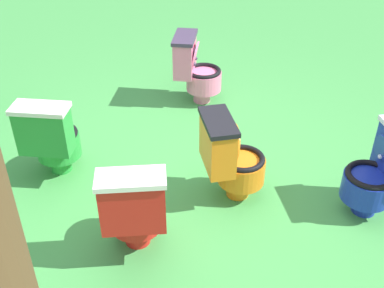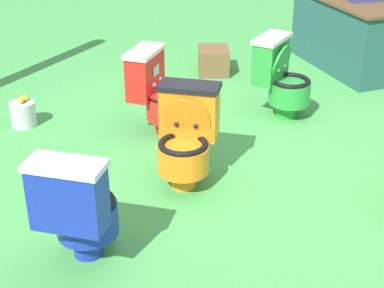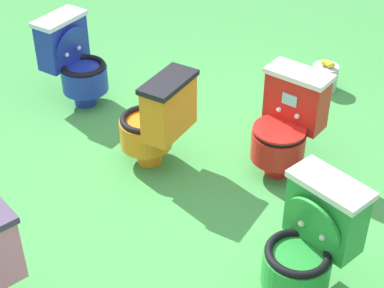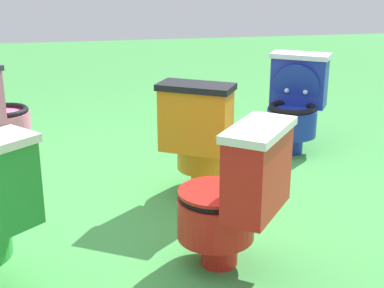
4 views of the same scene
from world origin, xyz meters
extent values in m
plane|color=#429947|center=(0.00, 0.00, 0.00)|extent=(14.00, 14.00, 0.00)
cylinder|color=red|center=(-0.62, -0.26, 0.07)|extent=(0.25, 0.25, 0.14)
cylinder|color=red|center=(-0.61, -0.24, 0.24)|extent=(0.52, 0.52, 0.20)
torus|color=black|center=(-0.61, -0.24, 0.35)|extent=(0.50, 0.50, 0.04)
cylinder|color=white|center=(-0.61, -0.24, 0.30)|extent=(0.34, 0.34, 0.01)
cube|color=red|center=(-0.73, -0.40, 0.51)|extent=(0.44, 0.40, 0.37)
cube|color=white|center=(-0.73, -0.40, 0.71)|extent=(0.48, 0.43, 0.04)
cube|color=#8CE0E5|center=(-0.67, -0.32, 0.56)|extent=(0.09, 0.07, 0.08)
cylinder|color=red|center=(-0.61, -0.24, 0.37)|extent=(0.50, 0.50, 0.02)
sphere|color=white|center=(-0.72, -0.27, 0.46)|extent=(0.04, 0.04, 0.04)
sphere|color=white|center=(-0.61, -0.36, 0.46)|extent=(0.04, 0.04, 0.04)
cylinder|color=#192D9E|center=(0.87, -1.16, 0.07)|extent=(0.25, 0.25, 0.14)
cylinder|color=#192D9E|center=(0.85, -1.15, 0.24)|extent=(0.51, 0.51, 0.20)
torus|color=black|center=(0.85, -1.15, 0.35)|extent=(0.49, 0.49, 0.04)
cylinder|color=silver|center=(0.85, -1.15, 0.30)|extent=(0.33, 0.33, 0.01)
cube|color=#192D9E|center=(1.02, -1.26, 0.51)|extent=(0.38, 0.45, 0.37)
cube|color=silver|center=(1.02, -1.26, 0.71)|extent=(0.41, 0.48, 0.04)
cube|color=#8CE0E5|center=(0.94, -1.21, 0.56)|extent=(0.07, 0.10, 0.08)
cylinder|color=#192D9E|center=(0.94, -1.21, 0.49)|extent=(0.26, 0.34, 0.35)
sphere|color=silver|center=(0.90, -1.26, 0.46)|extent=(0.04, 0.04, 0.04)
sphere|color=silver|center=(0.97, -1.15, 0.46)|extent=(0.04, 0.04, 0.04)
cylinder|color=orange|center=(0.29, -0.38, 0.07)|extent=(0.25, 0.25, 0.14)
cylinder|color=orange|center=(0.31, -0.39, 0.24)|extent=(0.51, 0.51, 0.20)
torus|color=black|center=(0.31, -0.39, 0.35)|extent=(0.48, 0.48, 0.04)
cylinder|color=black|center=(0.31, -0.39, 0.30)|extent=(0.33, 0.33, 0.01)
cube|color=orange|center=(0.13, -0.28, 0.51)|extent=(0.37, 0.45, 0.37)
cube|color=black|center=(0.13, -0.28, 0.71)|extent=(0.40, 0.48, 0.04)
cube|color=#8CE0E5|center=(0.22, -0.34, 0.56)|extent=(0.06, 0.10, 0.08)
cylinder|color=orange|center=(0.22, -0.34, 0.49)|extent=(0.26, 0.35, 0.35)
sphere|color=black|center=(0.26, -0.28, 0.46)|extent=(0.04, 0.04, 0.04)
sphere|color=black|center=(0.19, -0.40, 0.46)|extent=(0.04, 0.04, 0.04)
cylinder|color=green|center=(-0.60, 0.87, 0.07)|extent=(0.25, 0.25, 0.14)
cylinder|color=green|center=(-0.59, 0.89, 0.24)|extent=(0.52, 0.52, 0.20)
torus|color=black|center=(-0.59, 0.89, 0.35)|extent=(0.50, 0.50, 0.04)
cylinder|color=white|center=(-0.59, 0.89, 0.30)|extent=(0.34, 0.34, 0.01)
cube|color=green|center=(-0.73, 0.75, 0.51)|extent=(0.41, 0.43, 0.37)
cube|color=white|center=(-0.73, 0.75, 0.71)|extent=(0.45, 0.47, 0.04)
cube|color=#8CE0E5|center=(-0.66, 0.82, 0.56)|extent=(0.08, 0.09, 0.08)
cylinder|color=green|center=(-0.66, 0.82, 0.49)|extent=(0.30, 0.32, 0.35)
sphere|color=white|center=(-0.70, 0.88, 0.46)|extent=(0.04, 0.04, 0.04)
sphere|color=white|center=(-0.61, 0.77, 0.46)|extent=(0.04, 0.04, 0.04)
cylinder|color=#B7B7BF|center=(-1.13, -1.42, 0.11)|extent=(0.22, 0.22, 0.22)
ellipsoid|color=yellow|center=(-1.16, -1.38, 0.25)|extent=(0.07, 0.05, 0.05)
ellipsoid|color=yellow|center=(-1.14, -1.41, 0.25)|extent=(0.07, 0.05, 0.05)
ellipsoid|color=yellow|center=(-1.12, -1.42, 0.25)|extent=(0.07, 0.05, 0.05)
camera|label=1|loc=(-1.96, -2.33, 2.49)|focal=44.48mm
camera|label=2|loc=(3.84, -1.46, 2.24)|focal=55.38mm
camera|label=3|loc=(-0.05, 3.22, 2.72)|focal=58.31mm
camera|label=4|loc=(-2.95, 0.31, 1.43)|focal=52.31mm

